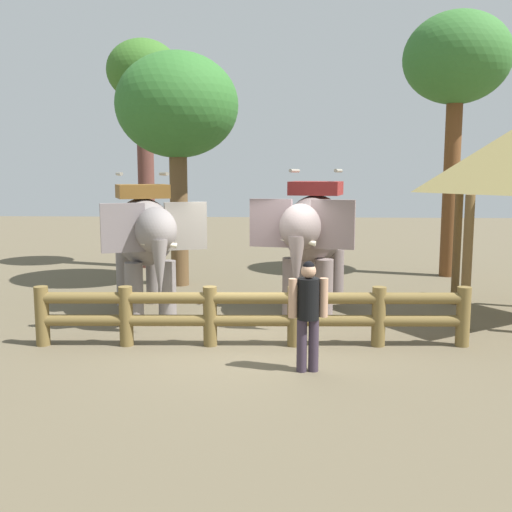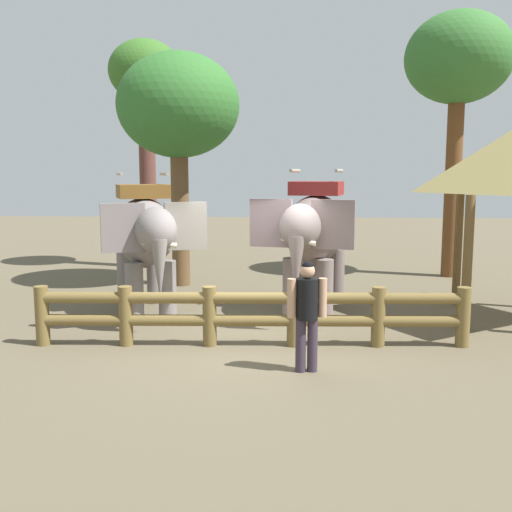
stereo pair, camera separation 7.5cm
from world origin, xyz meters
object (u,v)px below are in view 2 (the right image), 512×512
object	(u,v)px
elephant_near_left	(146,235)
elephant_center	(314,233)
tourist_woman_in_black	(307,308)
tree_back_center	(178,108)
log_fence	(252,312)
tree_far_left	(458,64)
tree_far_right	(145,86)

from	to	relation	value
elephant_near_left	elephant_center	size ratio (longest dim) A/B	0.97
tourist_woman_in_black	tree_back_center	world-z (taller)	tree_back_center
elephant_near_left	tree_back_center	world-z (taller)	tree_back_center
tourist_woman_in_black	log_fence	bearing A→B (deg)	125.29
elephant_near_left	tree_back_center	distance (m)	4.45
elephant_near_left	tourist_woman_in_black	distance (m)	4.87
elephant_center	tree_far_left	bearing A→B (deg)	48.37
elephant_near_left	tree_far_left	world-z (taller)	tree_far_left
elephant_near_left	tree_back_center	size ratio (longest dim) A/B	0.59
tree_back_center	elephant_center	bearing A→B (deg)	-40.04
tourist_woman_in_black	tree_back_center	distance (m)	8.38
tourist_woman_in_black	tree_far_left	distance (m)	10.89
tree_far_left	elephant_center	bearing A→B (deg)	-131.63
tree_back_center	tree_far_right	world-z (taller)	tree_far_right
log_fence	elephant_near_left	distance (m)	3.43
log_fence	tree_far_right	world-z (taller)	tree_far_right
elephant_near_left	tourist_woman_in_black	world-z (taller)	elephant_near_left
elephant_center	tree_far_left	size ratio (longest dim) A/B	0.49
tree_back_center	tree_far_right	bearing A→B (deg)	117.78
tree_back_center	elephant_near_left	bearing A→B (deg)	-92.15
elephant_near_left	tree_far_right	size ratio (longest dim) A/B	0.51
tree_far_right	tourist_woman_in_black	bearing A→B (deg)	-64.14
log_fence	elephant_center	size ratio (longest dim) A/B	2.06
log_fence	tree_back_center	distance (m)	7.22
log_fence	elephant_center	bearing A→B (deg)	66.10
elephant_center	tree_far_right	world-z (taller)	tree_far_right
log_fence	tourist_woman_in_black	size ratio (longest dim) A/B	4.45
elephant_center	elephant_near_left	bearing A→B (deg)	-173.08
elephant_near_left	tree_far_right	xyz separation A→B (m)	(-1.45, 6.31, 3.98)
elephant_near_left	elephant_center	bearing A→B (deg)	6.92
tourist_woman_in_black	tree_far_left	bearing A→B (deg)	62.93
elephant_near_left	tree_far_right	bearing A→B (deg)	102.96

